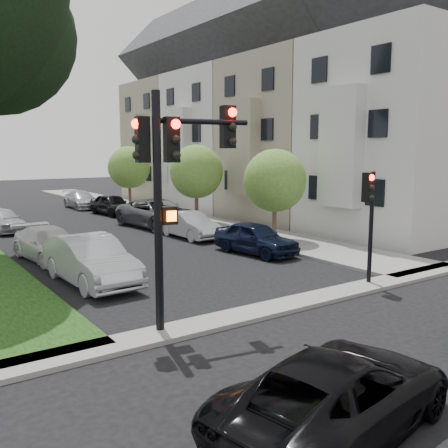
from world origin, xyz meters
TOP-DOWN VIEW (x-y plane):
  - ground at (0.00, 0.00)m, footprint 140.00×140.00m
  - sidewalk_right at (6.75, 24.00)m, footprint 3.50×44.00m
  - sidewalk_cross at (0.00, 2.00)m, footprint 60.00×1.00m
  - house_a at (12.45, 8.00)m, footprint 7.70×7.55m
  - house_b at (12.45, 15.50)m, footprint 7.70×7.55m
  - house_c at (12.45, 23.00)m, footprint 7.70×7.55m
  - house_d at (12.45, 30.50)m, footprint 7.70×7.55m
  - small_tree_a at (6.20, 9.75)m, footprint 2.95×2.95m
  - small_tree_b at (6.20, 16.77)m, footprint 3.12×3.12m
  - small_tree_c at (6.20, 26.18)m, footprint 3.10×3.10m
  - traffic_signal_main at (-3.35, 2.24)m, footprint 2.79×0.74m
  - traffic_signal_secondary at (3.66, 2.19)m, footprint 0.48×0.39m
  - car_cross_near at (-3.48, -3.12)m, footprint 4.97×3.02m
  - car_parked_0 at (3.84, 8.19)m, footprint 2.11×4.18m
  - car_parked_1 at (3.55, 13.13)m, footprint 1.51×4.01m
  - car_parked_2 at (3.84, 17.09)m, footprint 3.19×6.02m
  - car_parked_3 at (3.85, 23.85)m, footprint 2.10×4.32m
  - car_parked_4 at (3.46, 28.86)m, footprint 1.82×4.42m
  - car_parked_5 at (-3.56, 7.54)m, footprint 1.89×4.85m
  - car_parked_6 at (-3.65, 11.95)m, footprint 2.29×4.66m
  - car_parked_7 at (-3.75, 20.41)m, footprint 1.99×3.97m

SIDE VIEW (x-z plane):
  - ground at x=0.00m, z-range 0.00..0.00m
  - sidewalk_right at x=6.75m, z-range 0.00..0.12m
  - sidewalk_cross at x=0.00m, z-range 0.00..0.12m
  - car_parked_4 at x=3.46m, z-range 0.00..1.28m
  - car_cross_near at x=-3.48m, z-range 0.00..1.29m
  - car_parked_7 at x=-3.75m, z-range 0.00..1.30m
  - car_parked_6 at x=-3.65m, z-range 0.00..1.30m
  - car_parked_1 at x=3.55m, z-range 0.00..1.31m
  - car_parked_0 at x=3.84m, z-range 0.00..1.36m
  - car_parked_3 at x=3.85m, z-range 0.00..1.42m
  - car_parked_5 at x=-3.56m, z-range 0.00..1.57m
  - car_parked_2 at x=3.84m, z-range 0.00..1.61m
  - traffic_signal_secondary at x=3.66m, z-range 0.73..4.42m
  - small_tree_a at x=6.20m, z-range 0.73..5.16m
  - small_tree_c at x=6.20m, z-range 0.77..5.42m
  - small_tree_b at x=6.20m, z-range 0.77..5.45m
  - traffic_signal_main at x=-3.35m, z-range 1.08..6.77m
  - house_a at x=12.45m, z-range -1.05..14.92m
  - house_b at x=12.45m, z-range -1.05..14.92m
  - house_c at x=12.45m, z-range -1.05..14.92m
  - house_d at x=12.45m, z-range -1.05..14.92m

